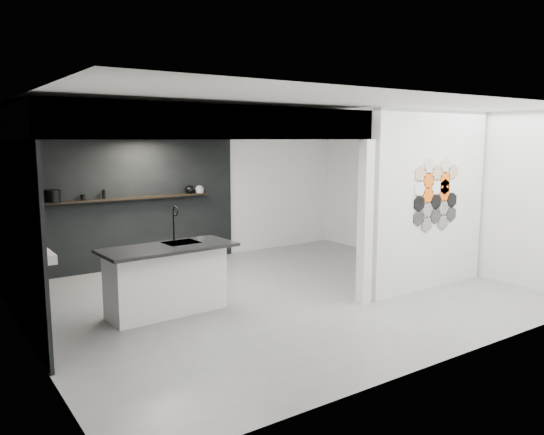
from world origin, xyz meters
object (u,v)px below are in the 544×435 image
at_px(glass_vase, 199,189).
at_px(bottle_dark, 104,194).
at_px(wall_basin, 36,257).
at_px(utensil_cup, 83,197).
at_px(kettle, 190,189).
at_px(partition_panel, 430,201).
at_px(stockpot, 53,196).
at_px(kitchen_island, 167,278).
at_px(glass_bowl, 199,190).

relative_size(glass_vase, bottle_dark, 0.88).
xyz_separation_m(wall_basin, glass_vase, (3.39, 2.07, 0.54)).
bearing_deg(utensil_cup, kettle, 0.00).
height_order(partition_panel, utensil_cup, partition_panel).
height_order(partition_panel, stockpot, partition_panel).
distance_m(kitchen_island, glass_bowl, 3.41).
height_order(kettle, glass_bowl, kettle).
bearing_deg(kitchen_island, wall_basin, 154.52).
relative_size(wall_basin, utensil_cup, 6.02).
distance_m(kitchen_island, stockpot, 2.97).
relative_size(kitchen_island, kettle, 9.91).
relative_size(partition_panel, utensil_cup, 28.11).
bearing_deg(wall_basin, bottle_dark, 53.43).
height_order(stockpot, glass_bowl, stockpot).
relative_size(partition_panel, glass_bowl, 17.97).
bearing_deg(stockpot, glass_vase, 0.00).
distance_m(partition_panel, kettle, 4.49).
bearing_deg(bottle_dark, wall_basin, -126.57).
bearing_deg(glass_bowl, stockpot, 180.00).
bearing_deg(glass_vase, partition_panel, -61.77).
relative_size(kitchen_island, glass_bowl, 11.65).
xyz_separation_m(wall_basin, kitchen_island, (1.51, -0.63, -0.37)).
bearing_deg(utensil_cup, glass_bowl, 0.00).
distance_m(glass_bowl, utensil_cup, 2.22).
xyz_separation_m(stockpot, glass_vase, (2.70, 0.00, -0.03)).
relative_size(glass_vase, utensil_cup, 1.41).
bearing_deg(bottle_dark, kettle, 0.00).
distance_m(wall_basin, utensil_cup, 2.43).
height_order(kettle, bottle_dark, bottle_dark).
xyz_separation_m(partition_panel, kettle, (-2.28, 3.87, -0.00)).
bearing_deg(wall_basin, utensil_cup, 60.39).
bearing_deg(partition_panel, bottle_dark, 135.50).
xyz_separation_m(wall_basin, stockpot, (0.69, 2.07, 0.57)).
relative_size(kitchen_island, utensil_cup, 18.23).
bearing_deg(wall_basin, glass_vase, 31.35).
bearing_deg(glass_bowl, kitchen_island, -124.80).
xyz_separation_m(stockpot, utensil_cup, (0.48, 0.00, -0.05)).
distance_m(partition_panel, kitchen_island, 4.22).
bearing_deg(kitchen_island, stockpot, 104.20).
relative_size(glass_bowl, bottle_dark, 0.97).
relative_size(kettle, glass_vase, 1.31).
distance_m(kitchen_island, kettle, 3.30).
height_order(glass_bowl, utensil_cup, glass_bowl).
distance_m(partition_panel, glass_vase, 4.39).
bearing_deg(bottle_dark, glass_bowl, 0.00).
bearing_deg(stockpot, utensil_cup, 0.00).
xyz_separation_m(partition_panel, utensil_cup, (-4.29, 3.87, -0.03)).
xyz_separation_m(kettle, glass_vase, (0.21, 0.00, -0.01)).
relative_size(wall_basin, glass_vase, 4.28).
bearing_deg(glass_bowl, kettle, 180.00).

